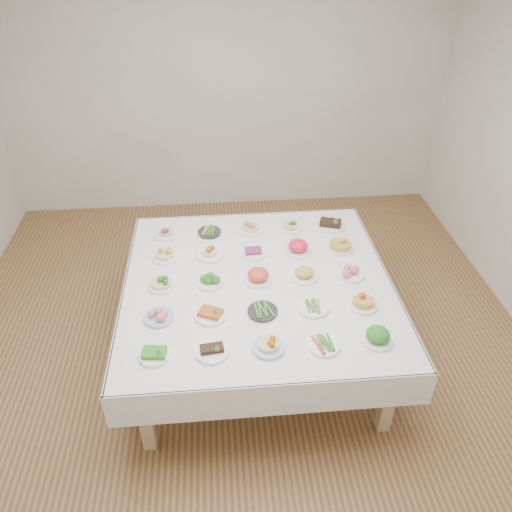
{
  "coord_description": "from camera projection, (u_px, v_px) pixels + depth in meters",
  "views": [
    {
      "loc": [
        -0.15,
        -3.06,
        3.11
      ],
      "look_at": [
        0.13,
        0.06,
        0.88
      ],
      "focal_mm": 35.0,
      "sensor_mm": 36.0,
      "label": 1
    }
  ],
  "objects": [
    {
      "name": "dish_15",
      "position": [
        165.0,
        253.0,
        4.02
      ],
      "size": [
        0.21,
        0.21,
        0.11
      ],
      "color": "white",
      "rests_on": "display_table"
    },
    {
      "name": "dish_4",
      "position": [
        378.0,
        336.0,
        3.25
      ],
      "size": [
        0.2,
        0.2,
        0.11
      ],
      "color": "white",
      "rests_on": "display_table"
    },
    {
      "name": "dish_10",
      "position": [
        161.0,
        281.0,
        3.72
      ],
      "size": [
        0.2,
        0.2,
        0.11
      ],
      "color": "white",
      "rests_on": "display_table"
    },
    {
      "name": "dish_12",
      "position": [
        258.0,
        275.0,
        3.77
      ],
      "size": [
        0.23,
        0.23,
        0.13
      ],
      "color": "white",
      "rests_on": "display_table"
    },
    {
      "name": "dish_17",
      "position": [
        253.0,
        251.0,
        4.07
      ],
      "size": [
        0.21,
        0.21,
        0.09
      ],
      "color": "white",
      "rests_on": "display_table"
    },
    {
      "name": "dish_13",
      "position": [
        304.0,
        273.0,
        3.81
      ],
      "size": [
        0.21,
        0.21,
        0.11
      ],
      "color": "white",
      "rests_on": "display_table"
    },
    {
      "name": "dish_16",
      "position": [
        210.0,
        251.0,
        4.05
      ],
      "size": [
        0.22,
        0.22,
        0.11
      ],
      "color": "white",
      "rests_on": "display_table"
    },
    {
      "name": "dish_23",
      "position": [
        291.0,
        226.0,
        4.38
      ],
      "size": [
        0.19,
        0.19,
        0.1
      ],
      "color": "white",
      "rests_on": "display_table"
    },
    {
      "name": "dish_8",
      "position": [
        313.0,
        307.0,
        3.53
      ],
      "size": [
        0.23,
        0.23,
        0.05
      ],
      "color": "white",
      "rests_on": "display_table"
    },
    {
      "name": "dish_19",
      "position": [
        340.0,
        244.0,
        4.12
      ],
      "size": [
        0.21,
        0.21,
        0.12
      ],
      "color": "white",
      "rests_on": "display_table"
    },
    {
      "name": "dish_11",
      "position": [
        210.0,
        280.0,
        3.76
      ],
      "size": [
        0.19,
        0.19,
        0.08
      ],
      "color": "white",
      "rests_on": "display_table"
    },
    {
      "name": "dish_2",
      "position": [
        269.0,
        344.0,
        3.2
      ],
      "size": [
        0.21,
        0.21,
        0.1
      ],
      "color": "#4C66B2",
      "rests_on": "display_table"
    },
    {
      "name": "dish_20",
      "position": [
        167.0,
        231.0,
        4.29
      ],
      "size": [
        0.21,
        0.21,
        0.11
      ],
      "color": "white",
      "rests_on": "display_table"
    },
    {
      "name": "dish_9",
      "position": [
        364.0,
        301.0,
        3.54
      ],
      "size": [
        0.2,
        0.2,
        0.11
      ],
      "color": "white",
      "rests_on": "display_table"
    },
    {
      "name": "dish_5",
      "position": [
        159.0,
        315.0,
        3.44
      ],
      "size": [
        0.21,
        0.21,
        0.09
      ],
      "color": "#4C66B2",
      "rests_on": "display_table"
    },
    {
      "name": "dish_1",
      "position": [
        212.0,
        349.0,
        3.18
      ],
      "size": [
        0.22,
        0.22,
        0.09
      ],
      "color": "white",
      "rests_on": "display_table"
    },
    {
      "name": "dish_22",
      "position": [
        251.0,
        225.0,
        4.35
      ],
      "size": [
        0.23,
        0.23,
        0.13
      ],
      "color": "white",
      "rests_on": "display_table"
    },
    {
      "name": "dish_14",
      "position": [
        350.0,
        271.0,
        3.83
      ],
      "size": [
        0.21,
        0.21,
        0.1
      ],
      "color": "white",
      "rests_on": "display_table"
    },
    {
      "name": "dish_0",
      "position": [
        154.0,
        353.0,
        3.15
      ],
      "size": [
        0.2,
        0.2,
        0.09
      ],
      "color": "white",
      "rests_on": "display_table"
    },
    {
      "name": "dish_3",
      "position": [
        324.0,
        344.0,
        3.23
      ],
      "size": [
        0.2,
        0.2,
        0.05
      ],
      "color": "white",
      "rests_on": "display_table"
    },
    {
      "name": "dish_18",
      "position": [
        298.0,
        247.0,
        4.09
      ],
      "size": [
        0.21,
        0.21,
        0.12
      ],
      "color": "white",
      "rests_on": "display_table"
    },
    {
      "name": "dish_7",
      "position": [
        263.0,
        311.0,
        3.5
      ],
      "size": [
        0.21,
        0.21,
        0.05
      ],
      "color": "#2B2927",
      "rests_on": "display_table"
    },
    {
      "name": "dish_6",
      "position": [
        210.0,
        312.0,
        3.46
      ],
      "size": [
        0.22,
        0.22,
        0.1
      ],
      "color": "white",
      "rests_on": "display_table"
    },
    {
      "name": "dish_24",
      "position": [
        330.0,
        223.0,
        4.41
      ],
      "size": [
        0.23,
        0.23,
        0.11
      ],
      "color": "white",
      "rests_on": "display_table"
    },
    {
      "name": "display_table",
      "position": [
        258.0,
        288.0,
        3.84
      ],
      "size": [
        2.04,
        2.04,
        0.75
      ],
      "color": "white",
      "rests_on": "ground"
    },
    {
      "name": "dish_21",
      "position": [
        209.0,
        232.0,
        4.34
      ],
      "size": [
        0.2,
        0.2,
        0.05
      ],
      "color": "#2B2927",
      "rests_on": "display_table"
    },
    {
      "name": "room_envelope",
      "position": [
        237.0,
        143.0,
        3.24
      ],
      "size": [
        5.02,
        5.02,
        2.81
      ],
      "color": "#97683F",
      "rests_on": "ground"
    }
  ]
}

